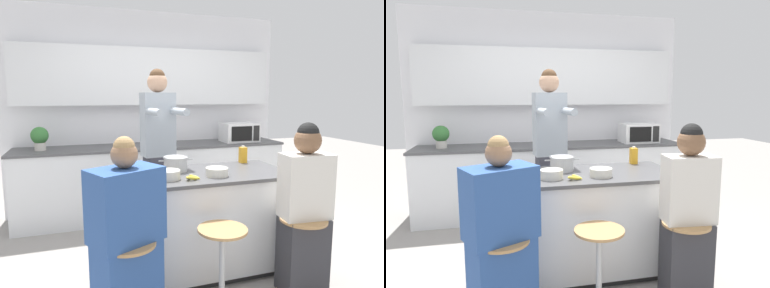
% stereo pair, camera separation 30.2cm
% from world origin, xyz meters
% --- Properties ---
extents(ground_plane, '(16.00, 16.00, 0.00)m').
position_xyz_m(ground_plane, '(0.00, 0.00, 0.00)').
color(ground_plane, gray).
extents(wall_back, '(3.76, 0.22, 2.70)m').
position_xyz_m(wall_back, '(0.00, 1.92, 1.54)').
color(wall_back, white).
rests_on(wall_back, ground_plane).
extents(back_counter, '(3.49, 0.66, 0.93)m').
position_xyz_m(back_counter, '(0.00, 1.61, 0.47)').
color(back_counter, silver).
rests_on(back_counter, ground_plane).
extents(kitchen_island, '(1.69, 0.75, 0.90)m').
position_xyz_m(kitchen_island, '(0.00, 0.00, 0.46)').
color(kitchen_island, black).
rests_on(kitchen_island, ground_plane).
extents(bar_stool_leftmost, '(0.38, 0.38, 0.63)m').
position_xyz_m(bar_stool_leftmost, '(-0.68, -0.64, 0.34)').
color(bar_stool_leftmost, tan).
rests_on(bar_stool_leftmost, ground_plane).
extents(bar_stool_center, '(0.38, 0.38, 0.63)m').
position_xyz_m(bar_stool_center, '(0.00, -0.62, 0.34)').
color(bar_stool_center, tan).
rests_on(bar_stool_center, ground_plane).
extents(bar_stool_rightmost, '(0.38, 0.38, 0.63)m').
position_xyz_m(bar_stool_rightmost, '(0.68, -0.63, 0.34)').
color(bar_stool_rightmost, tan).
rests_on(bar_stool_rightmost, ground_plane).
extents(person_cooking, '(0.38, 0.61, 1.85)m').
position_xyz_m(person_cooking, '(-0.16, 0.70, 0.95)').
color(person_cooking, '#383842').
rests_on(person_cooking, ground_plane).
extents(person_wrapped_blanket, '(0.53, 0.45, 1.33)m').
position_xyz_m(person_wrapped_blanket, '(-0.68, -0.61, 0.62)').
color(person_wrapped_blanket, '#2D5193').
rests_on(person_wrapped_blanket, ground_plane).
extents(person_seated_near, '(0.40, 0.30, 1.38)m').
position_xyz_m(person_seated_near, '(0.70, -0.61, 0.64)').
color(person_seated_near, '#333338').
rests_on(person_seated_near, ground_plane).
extents(cooking_pot, '(0.31, 0.23, 0.13)m').
position_xyz_m(cooking_pot, '(-0.13, 0.14, 0.97)').
color(cooking_pot, '#B7BABC').
rests_on(cooking_pot, kitchen_island).
extents(fruit_bowl, '(0.19, 0.19, 0.07)m').
position_xyz_m(fruit_bowl, '(0.15, -0.15, 0.94)').
color(fruit_bowl, silver).
rests_on(fruit_bowl, kitchen_island).
extents(mixing_bowl_steel, '(0.19, 0.19, 0.08)m').
position_xyz_m(mixing_bowl_steel, '(-0.27, -0.13, 0.94)').
color(mixing_bowl_steel, silver).
rests_on(mixing_bowl_steel, kitchen_island).
extents(coffee_cup_near, '(0.11, 0.08, 0.08)m').
position_xyz_m(coffee_cup_near, '(-0.46, -0.02, 0.94)').
color(coffee_cup_near, orange).
rests_on(coffee_cup_near, kitchen_island).
extents(coffee_cup_far, '(0.11, 0.07, 0.09)m').
position_xyz_m(coffee_cup_far, '(-0.51, -0.22, 0.95)').
color(coffee_cup_far, white).
rests_on(coffee_cup_far, kitchen_island).
extents(banana_bunch, '(0.14, 0.10, 0.05)m').
position_xyz_m(banana_bunch, '(-0.10, -0.21, 0.92)').
color(banana_bunch, yellow).
rests_on(banana_bunch, kitchen_island).
extents(juice_carton, '(0.07, 0.07, 0.17)m').
position_xyz_m(juice_carton, '(0.62, 0.30, 0.98)').
color(juice_carton, gold).
rests_on(juice_carton, kitchen_island).
extents(microwave, '(0.49, 0.35, 0.26)m').
position_xyz_m(microwave, '(1.20, 1.56, 1.06)').
color(microwave, white).
rests_on(microwave, back_counter).
extents(potted_plant, '(0.20, 0.20, 0.28)m').
position_xyz_m(potted_plant, '(-1.39, 1.61, 1.09)').
color(potted_plant, beige).
rests_on(potted_plant, back_counter).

